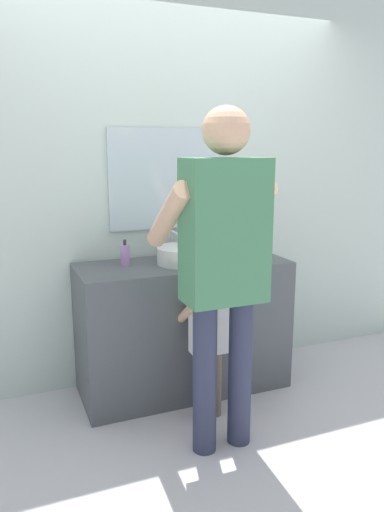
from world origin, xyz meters
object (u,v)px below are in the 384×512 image
(child_toddler, at_px, (208,331))
(adult_parent, at_px, (223,253))
(soap_bottle, at_px, (125,255))
(toothbrush_cup, at_px, (237,250))

(child_toddler, distance_m, adult_parent, 0.61)
(soap_bottle, relative_size, child_toddler, 0.18)
(toothbrush_cup, relative_size, child_toddler, 0.23)
(toothbrush_cup, xyz_separation_m, soap_bottle, (-0.75, 0.08, 0.01))
(soap_bottle, xyz_separation_m, adult_parent, (0.32, -0.77, 0.14))
(soap_bottle, height_order, adult_parent, adult_parent)
(child_toddler, bearing_deg, toothbrush_cup, 46.08)
(toothbrush_cup, bearing_deg, adult_parent, -122.27)
(soap_bottle, distance_m, adult_parent, 0.84)
(toothbrush_cup, bearing_deg, child_toddler, -133.92)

